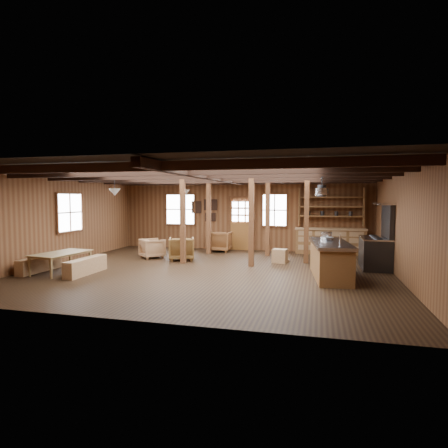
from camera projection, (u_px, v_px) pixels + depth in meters
The scene contains 22 objects.
room at pixel (210, 222), 10.58m from camera, with size 10.04×9.04×2.84m.
ceiling_joists at pixel (212, 177), 10.66m from camera, with size 9.80×8.82×0.18m.
timber_posts at pixel (243, 218), 12.46m from camera, with size 3.95×2.35×2.80m.
back_door at pixel (242, 228), 14.91m from camera, with size 1.02×0.08×2.15m.
window_back_left at pixel (180, 209), 15.51m from camera, with size 1.32×0.06×1.32m.
window_back_right at pixel (275, 210), 14.55m from camera, with size 1.02×0.06×1.32m.
window_left at pixel (70, 212), 12.27m from camera, with size 0.14×1.24×1.32m.
notice_boards at pixel (206, 209), 15.24m from camera, with size 1.08×0.03×0.90m.
back_counter at pixel (330, 238), 13.86m from camera, with size 2.55×0.60×2.45m.
pendant_lamps at pixel (152, 193), 12.04m from camera, with size 1.86×2.36×0.66m.
pot_rack at pixel (322, 191), 9.99m from camera, with size 0.39×3.00×0.46m.
kitchen_island at pixel (330, 260), 9.72m from camera, with size 1.14×2.58×1.20m.
step_stool at pixel (280, 256), 11.96m from camera, with size 0.50×0.36×0.45m, color #8C603F.
commercial_range at pixel (377, 247), 11.00m from camera, with size 0.80×1.56×1.93m.
dining_table at pixel (62, 263), 10.36m from camera, with size 1.61×0.90×0.57m, color olive.
bench_wall at pixel (40, 264), 10.55m from camera, with size 0.28×1.52×0.42m, color #8C603F.
bench_aisle at pixel (86, 266), 10.18m from camera, with size 0.30×1.60×0.44m, color #8C603F.
armchair_a at pixel (182, 249), 12.50m from camera, with size 0.82×0.84×0.77m, color brown.
armchair_b at pixel (220, 241), 14.50m from camera, with size 0.84×0.86×0.78m, color brown.
armchair_c at pixel (152, 248), 12.94m from camera, with size 0.72×0.74×0.67m, color #9A6D46.
counter_pot at pixel (326, 235), 10.44m from camera, with size 0.31×0.31×0.18m, color silver.
bowl at pixel (328, 239), 10.16m from camera, with size 0.29×0.29×0.07m, color silver.
Camera 1 is at (2.98, -10.13, 2.08)m, focal length 30.00 mm.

